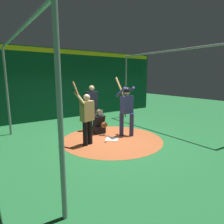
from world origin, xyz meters
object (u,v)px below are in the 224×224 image
(home_plate, at_px, (112,139))
(baseball_0, at_px, (106,141))
(batter, at_px, (126,107))
(catcher, at_px, (99,124))
(umpire, at_px, (92,105))
(visitor, at_px, (87,116))

(home_plate, distance_m, baseball_0, 0.38)
(batter, distance_m, baseball_0, 1.44)
(batter, height_order, catcher, batter)
(batter, bearing_deg, umpire, -157.76)
(catcher, distance_m, baseball_0, 1.08)
(umpire, bearing_deg, baseball_0, -14.50)
(home_plate, xyz_separation_m, batter, (-0.04, 0.65, 1.05))
(home_plate, bearing_deg, visitor, -90.90)
(batter, distance_m, visitor, 1.60)
(catcher, relative_size, baseball_0, 12.40)
(umpire, bearing_deg, batter, 22.24)
(home_plate, xyz_separation_m, umpire, (-1.47, 0.07, 0.99))
(baseball_0, bearing_deg, home_plate, 111.32)
(umpire, xyz_separation_m, visitor, (1.46, -1.00, -0.08))
(catcher, distance_m, umpire, 0.91)
(visitor, bearing_deg, umpire, 130.47)
(catcher, xyz_separation_m, baseball_0, (0.98, -0.35, -0.31))
(catcher, relative_size, umpire, 0.52)
(batter, distance_m, catcher, 1.25)
(catcher, height_order, visitor, visitor)
(umpire, distance_m, baseball_0, 1.92)
(catcher, height_order, umpire, umpire)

